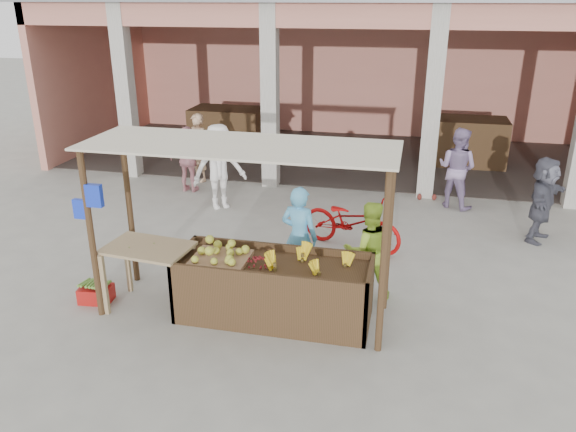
% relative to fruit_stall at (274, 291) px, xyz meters
% --- Properties ---
extents(ground, '(60.00, 60.00, 0.00)m').
position_rel_fruit_stall_xyz_m(ground, '(-0.50, 0.00, -0.40)').
color(ground, gray).
rests_on(ground, ground).
extents(market_building, '(14.40, 6.40, 4.20)m').
position_rel_fruit_stall_xyz_m(market_building, '(-0.45, 8.93, 2.30)').
color(market_building, tan).
rests_on(market_building, ground).
extents(fruit_stall, '(2.60, 0.95, 0.80)m').
position_rel_fruit_stall_xyz_m(fruit_stall, '(0.00, 0.00, 0.00)').
color(fruit_stall, '#492F1D').
rests_on(fruit_stall, ground).
extents(stall_awning, '(4.09, 1.35, 2.39)m').
position_rel_fruit_stall_xyz_m(stall_awning, '(-0.51, 0.06, 1.58)').
color(stall_awning, '#492F1D').
rests_on(stall_awning, ground).
extents(banana_heap, '(0.99, 0.54, 0.18)m').
position_rel_fruit_stall_xyz_m(banana_heap, '(0.47, 0.01, 0.49)').
color(banana_heap, gold).
rests_on(banana_heap, fruit_stall).
extents(melon_tray, '(0.75, 0.65, 0.20)m').
position_rel_fruit_stall_xyz_m(melon_tray, '(-0.72, -0.05, 0.49)').
color(melon_tray, '#936C4C').
rests_on(melon_tray, fruit_stall).
extents(berry_heap, '(0.49, 0.40, 0.16)m').
position_rel_fruit_stall_xyz_m(berry_heap, '(-0.17, -0.06, 0.48)').
color(berry_heap, maroon).
rests_on(berry_heap, fruit_stall).
extents(side_table, '(1.22, 0.88, 0.93)m').
position_rel_fruit_stall_xyz_m(side_table, '(-1.75, -0.09, 0.38)').
color(side_table, tan).
rests_on(side_table, ground).
extents(papaya_pile, '(0.63, 0.36, 0.18)m').
position_rel_fruit_stall_xyz_m(papaya_pile, '(-1.75, -0.09, 0.62)').
color(papaya_pile, '#4C8D2E').
rests_on(papaya_pile, side_table).
extents(red_crate, '(0.48, 0.37, 0.23)m').
position_rel_fruit_stall_xyz_m(red_crate, '(-2.60, -0.14, -0.28)').
color(red_crate, '#AD1512').
rests_on(red_crate, ground).
extents(plantain_bundle, '(0.33, 0.23, 0.07)m').
position_rel_fruit_stall_xyz_m(plantain_bundle, '(-2.60, -0.14, -0.14)').
color(plantain_bundle, '#5D8D33').
rests_on(plantain_bundle, red_crate).
extents(produce_sacks, '(0.70, 0.43, 0.53)m').
position_rel_fruit_stall_xyz_m(produce_sacks, '(2.05, 5.37, -0.14)').
color(produce_sacks, maroon).
rests_on(produce_sacks, ground).
extents(vendor_blue, '(0.72, 0.60, 1.68)m').
position_rel_fruit_stall_xyz_m(vendor_blue, '(0.14, 1.01, 0.44)').
color(vendor_blue, '#5BBBF1').
rests_on(vendor_blue, ground).
extents(vendor_green, '(0.84, 0.64, 1.55)m').
position_rel_fruit_stall_xyz_m(vendor_green, '(1.17, 0.87, 0.38)').
color(vendor_green, '#9DC433').
rests_on(vendor_green, ground).
extents(motorcycle, '(1.24, 2.03, 1.00)m').
position_rel_fruit_stall_xyz_m(motorcycle, '(0.75, 2.53, 0.10)').
color(motorcycle, '#A80908').
rests_on(motorcycle, ground).
extents(shopper_a, '(1.33, 1.23, 1.89)m').
position_rel_fruit_stall_xyz_m(shopper_a, '(-2.14, 3.93, 0.55)').
color(shopper_a, white).
rests_on(shopper_a, ground).
extents(shopper_b, '(0.95, 0.55, 1.58)m').
position_rel_fruit_stall_xyz_m(shopper_b, '(-3.17, 4.80, 0.39)').
color(shopper_b, '#CC858E').
rests_on(shopper_b, ground).
extents(shopper_d, '(1.18, 1.62, 1.63)m').
position_rel_fruit_stall_xyz_m(shopper_d, '(3.98, 3.62, 0.41)').
color(shopper_d, '#4E4E5B').
rests_on(shopper_d, ground).
extents(shopper_e, '(0.77, 0.71, 1.67)m').
position_rel_fruit_stall_xyz_m(shopper_e, '(-3.25, 5.60, 0.44)').
color(shopper_e, tan).
rests_on(shopper_e, ground).
extents(shopper_f, '(1.03, 0.87, 1.83)m').
position_rel_fruit_stall_xyz_m(shopper_f, '(2.59, 5.09, 0.51)').
color(shopper_f, '#927BA6').
rests_on(shopper_f, ground).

